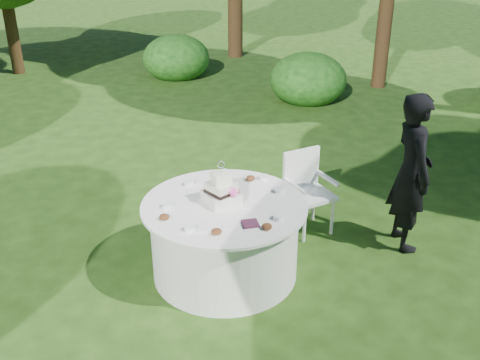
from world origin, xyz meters
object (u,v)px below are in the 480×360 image
napkins (250,224)px  chair (306,185)px  guest (411,173)px  table (225,239)px  cake (222,191)px

napkins → chair: chair is taller
napkins → guest: (1.82, 0.56, 0.06)m
napkins → table: 0.60m
napkins → table: (-0.15, 0.43, -0.39)m
chair → guest: bearing=-31.2°
guest → table: bearing=100.0°
napkins → cake: (-0.16, 0.47, 0.10)m
napkins → table: napkins is taller
cake → guest: bearing=2.6°
guest → chair: bearing=65.0°
napkins → cake: 0.50m
cake → chair: size_ratio=0.47×
guest → cake: bearing=98.8°
napkins → cake: bearing=109.2°
guest → table: 2.02m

